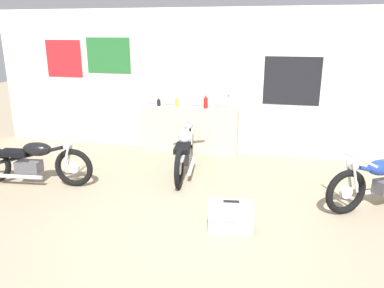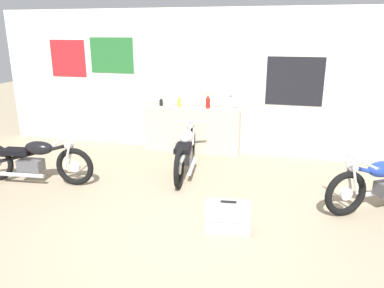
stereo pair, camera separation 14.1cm
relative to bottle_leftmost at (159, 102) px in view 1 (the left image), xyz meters
name	(u,v)px [view 1 (the left image)]	position (x,y,z in m)	size (l,w,h in m)	color
ground_plane	(185,241)	(1.39, -3.32, -1.00)	(24.00, 24.00, 0.00)	gray
wall_back	(228,83)	(1.37, 0.20, 0.41)	(10.00, 0.07, 2.80)	silver
sill_counter	(189,130)	(0.63, 0.02, -0.54)	(1.96, 0.28, 0.92)	#B7AD99
bottle_leftmost	(159,102)	(0.00, 0.00, 0.00)	(0.08, 0.08, 0.17)	black
bottle_left_center	(177,102)	(0.39, -0.03, 0.03)	(0.07, 0.07, 0.24)	gold
bottle_center	(206,102)	(0.97, -0.01, 0.05)	(0.09, 0.09, 0.28)	maroon
bottle_right_center	(228,103)	(1.41, 0.03, 0.04)	(0.08, 0.08, 0.26)	#B7B2A8
motorcycle_silver	(185,150)	(0.82, -1.11, -0.60)	(0.64, 2.03, 0.79)	black
motorcycle_black	(32,161)	(-1.40, -2.21, -0.61)	(1.99, 0.64, 0.77)	black
hard_case_silver	(231,216)	(1.88, -2.93, -0.81)	(0.58, 0.31, 0.40)	#9E9EA3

